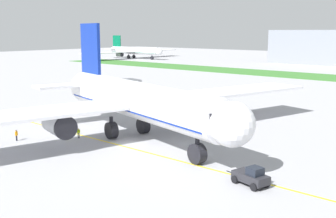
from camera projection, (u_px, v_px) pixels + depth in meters
ground_plane at (129, 143)px, 65.27m from camera, size 600.00×600.00×0.00m
apron_taxi_line at (121, 146)px, 64.02m from camera, size 280.00×0.36×0.01m
airliner_foreground at (135, 101)px, 66.80m from camera, size 49.39×77.62×18.75m
pushback_tug at (251, 177)px, 47.31m from camera, size 6.13×3.23×2.30m
ground_crew_wingwalker_port at (79, 132)px, 68.30m from camera, size 0.27×0.59×1.68m
ground_crew_marshaller_front at (16, 134)px, 66.72m from camera, size 0.47×0.54×1.76m
parked_airliner_far_left at (134, 51)px, 267.57m from camera, size 48.19×77.03×14.60m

